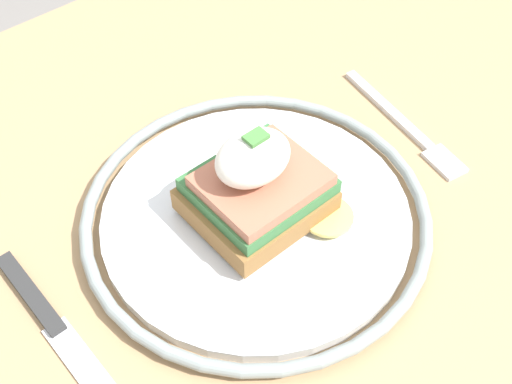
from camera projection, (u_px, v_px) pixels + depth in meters
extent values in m
cube|color=tan|center=(255.00, 217.00, 0.53)|extent=(0.98, 0.70, 0.03)
cylinder|color=tan|center=(331.00, 125.00, 1.14)|extent=(0.06, 0.06, 0.71)
cylinder|color=silver|center=(256.00, 217.00, 0.50)|extent=(0.24, 0.24, 0.01)
torus|color=gray|center=(256.00, 213.00, 0.50)|extent=(0.27, 0.27, 0.01)
cube|color=olive|center=(256.00, 201.00, 0.49)|extent=(0.10, 0.09, 0.02)
cube|color=#38703D|center=(258.00, 185.00, 0.48)|extent=(0.09, 0.08, 0.01)
cube|color=#AD664C|center=(261.00, 180.00, 0.47)|extent=(0.09, 0.07, 0.01)
ellipsoid|color=white|center=(253.00, 158.00, 0.45)|extent=(0.06, 0.05, 0.03)
cylinder|color=#EAD166|center=(328.00, 216.00, 0.49)|extent=(0.04, 0.04, 0.00)
cube|color=#47843D|center=(256.00, 137.00, 0.44)|extent=(0.02, 0.01, 0.00)
cube|color=silver|center=(388.00, 109.00, 0.59)|extent=(0.03, 0.12, 0.00)
cube|color=silver|center=(445.00, 162.00, 0.55)|extent=(0.03, 0.04, 0.00)
cube|color=#2D2D2D|center=(30.00, 294.00, 0.46)|extent=(0.01, 0.08, 0.01)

